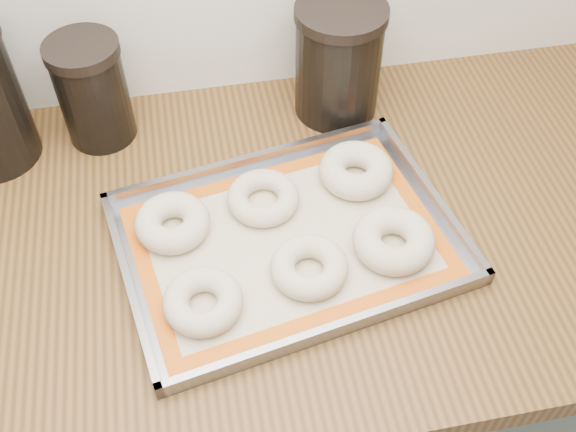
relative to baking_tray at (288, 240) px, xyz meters
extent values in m
cube|color=#5F6A5D|center=(-0.12, 0.04, -0.48)|extent=(3.00, 0.65, 0.86)
cube|color=brown|center=(-0.12, 0.04, -0.03)|extent=(3.06, 0.68, 0.04)
cube|color=gray|center=(0.00, 0.00, 0.00)|extent=(0.51, 0.41, 0.00)
cube|color=gray|center=(-0.03, 0.16, 0.01)|extent=(0.45, 0.09, 0.02)
cube|color=gray|center=(0.03, -0.16, 0.01)|extent=(0.45, 0.09, 0.02)
cube|color=gray|center=(-0.22, -0.04, 0.01)|extent=(0.07, 0.33, 0.02)
cube|color=gray|center=(0.22, 0.04, 0.01)|extent=(0.07, 0.33, 0.02)
cube|color=#C6B793|center=(0.00, 0.00, 0.00)|extent=(0.47, 0.36, 0.00)
cube|color=#CE570D|center=(-0.02, 0.13, 0.00)|extent=(0.42, 0.10, 0.00)
cube|color=#CE570D|center=(0.02, -0.13, 0.00)|extent=(0.42, 0.10, 0.00)
cube|color=#CE570D|center=(-0.20, -0.04, 0.00)|extent=(0.07, 0.25, 0.00)
cube|color=#CE570D|center=(0.20, 0.04, 0.00)|extent=(0.07, 0.25, 0.00)
torus|color=beige|center=(-0.13, -0.09, 0.01)|extent=(0.12, 0.12, 0.03)
torus|color=beige|center=(0.02, -0.06, 0.01)|extent=(0.11, 0.11, 0.03)
torus|color=beige|center=(0.14, -0.04, 0.02)|extent=(0.13, 0.13, 0.04)
torus|color=beige|center=(-0.16, 0.05, 0.02)|extent=(0.14, 0.14, 0.04)
torus|color=beige|center=(-0.02, 0.07, 0.01)|extent=(0.14, 0.14, 0.03)
torus|color=beige|center=(0.12, 0.10, 0.02)|extent=(0.12, 0.12, 0.04)
cylinder|color=black|center=(-0.25, 0.28, 0.07)|extent=(0.11, 0.11, 0.16)
cylinder|color=black|center=(-0.25, 0.28, 0.16)|extent=(0.11, 0.11, 0.02)
cylinder|color=black|center=(0.13, 0.27, 0.08)|extent=(0.14, 0.14, 0.17)
cylinder|color=black|center=(0.13, 0.27, 0.18)|extent=(0.14, 0.14, 0.02)
camera|label=1|loc=(-0.11, -0.58, 0.74)|focal=42.00mm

